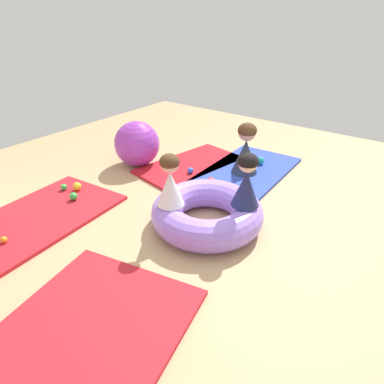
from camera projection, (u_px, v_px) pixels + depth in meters
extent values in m
plane|color=tan|center=(203.00, 224.00, 3.67)|extent=(8.00, 8.00, 0.00)
cube|color=#B21923|center=(190.00, 165.00, 5.01)|extent=(1.71, 1.10, 0.04)
cube|color=red|center=(78.00, 344.00, 2.33)|extent=(1.89, 1.58, 0.04)
cube|color=red|center=(40.00, 217.00, 3.76)|extent=(1.80, 1.21, 0.04)
cube|color=#2D47B7|center=(244.00, 173.00, 4.76)|extent=(1.91, 1.06, 0.04)
torus|color=#9975EA|center=(207.00, 212.00, 3.57)|extent=(1.19, 1.19, 0.33)
cone|color=white|center=(170.00, 188.00, 3.32)|extent=(0.34, 0.34, 0.36)
sphere|color=#DBAD89|center=(170.00, 163.00, 3.19)|extent=(0.18, 0.18, 0.18)
ellipsoid|color=#472D19|center=(169.00, 162.00, 3.18)|extent=(0.20, 0.20, 0.15)
cone|color=navy|center=(246.00, 188.00, 3.30)|extent=(0.40, 0.40, 0.37)
sphere|color=#DBAD89|center=(248.00, 163.00, 3.17)|extent=(0.19, 0.19, 0.19)
ellipsoid|color=black|center=(248.00, 161.00, 3.17)|extent=(0.20, 0.20, 0.16)
cone|color=#232D3D|center=(245.00, 156.00, 4.64)|extent=(0.43, 0.43, 0.48)
sphere|color=tan|center=(247.00, 132.00, 4.47)|extent=(0.24, 0.24, 0.24)
ellipsoid|color=#472D19|center=(247.00, 130.00, 4.46)|extent=(0.26, 0.26, 0.20)
sphere|color=green|center=(73.00, 196.00, 4.03)|extent=(0.10, 0.10, 0.10)
sphere|color=yellow|center=(77.00, 186.00, 4.25)|extent=(0.10, 0.10, 0.10)
sphere|color=blue|center=(190.00, 170.00, 4.70)|extent=(0.08, 0.08, 0.08)
sphere|color=orange|center=(4.00, 240.00, 3.30)|extent=(0.07, 0.07, 0.07)
sphere|color=red|center=(211.00, 181.00, 4.38)|extent=(0.11, 0.11, 0.11)
sphere|color=teal|center=(261.00, 161.00, 4.97)|extent=(0.11, 0.11, 0.11)
sphere|color=green|center=(64.00, 187.00, 4.26)|extent=(0.08, 0.08, 0.08)
sphere|color=purple|center=(137.00, 144.00, 4.92)|extent=(0.66, 0.66, 0.66)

